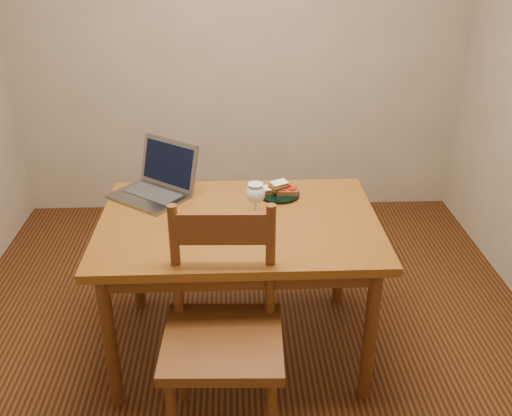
{
  "coord_description": "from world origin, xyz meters",
  "views": [
    {
      "loc": [
        -0.05,
        -2.41,
        1.98
      ],
      "look_at": [
        0.05,
        -0.06,
        0.8
      ],
      "focal_mm": 40.0,
      "sensor_mm": 36.0,
      "label": 1
    }
  ],
  "objects_px": {
    "plate": "(279,194)",
    "milk_glass": "(256,200)",
    "table": "(239,236)",
    "chair": "(223,325)",
    "laptop": "(158,181)"
  },
  "relations": [
    {
      "from": "chair",
      "to": "laptop",
      "type": "bearing_deg",
      "value": 113.46
    },
    {
      "from": "chair",
      "to": "plate",
      "type": "height_order",
      "value": "chair"
    },
    {
      "from": "table",
      "to": "laptop",
      "type": "bearing_deg",
      "value": 142.38
    },
    {
      "from": "table",
      "to": "laptop",
      "type": "height_order",
      "value": "laptop"
    },
    {
      "from": "table",
      "to": "plate",
      "type": "height_order",
      "value": "plate"
    },
    {
      "from": "table",
      "to": "plate",
      "type": "distance_m",
      "value": 0.34
    },
    {
      "from": "chair",
      "to": "plate",
      "type": "bearing_deg",
      "value": 72.22
    },
    {
      "from": "table",
      "to": "plate",
      "type": "xyz_separation_m",
      "value": [
        0.21,
        0.25,
        0.09
      ]
    },
    {
      "from": "chair",
      "to": "plate",
      "type": "xyz_separation_m",
      "value": [
        0.28,
        0.78,
        0.2
      ]
    },
    {
      "from": "table",
      "to": "milk_glass",
      "type": "bearing_deg",
      "value": 18.71
    },
    {
      "from": "plate",
      "to": "chair",
      "type": "bearing_deg",
      "value": -109.91
    },
    {
      "from": "table",
      "to": "chair",
      "type": "xyz_separation_m",
      "value": [
        -0.07,
        -0.53,
        -0.1
      ]
    },
    {
      "from": "table",
      "to": "chair",
      "type": "distance_m",
      "value": 0.55
    },
    {
      "from": "milk_glass",
      "to": "laptop",
      "type": "height_order",
      "value": "laptop"
    },
    {
      "from": "plate",
      "to": "milk_glass",
      "type": "height_order",
      "value": "milk_glass"
    }
  ]
}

